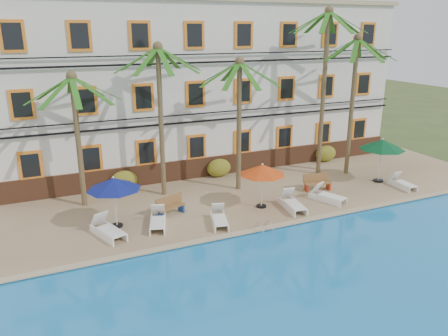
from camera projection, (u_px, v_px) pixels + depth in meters
name	position (u px, v px, depth m)	size (l,w,h in m)	color
ground	(278.00, 222.00, 20.82)	(100.00, 100.00, 0.00)	#384C23
pool_deck	(233.00, 186.00, 25.14)	(30.00, 12.00, 0.25)	tan
swimming_pool	(384.00, 299.00, 14.69)	(26.00, 12.00, 0.20)	#1A7BC7
pool_coping	(288.00, 223.00, 19.95)	(30.00, 0.35, 0.06)	tan
hotel_building	(201.00, 85.00, 27.89)	(25.40, 6.44, 10.22)	silver
palm_a	(76.00, 120.00, 20.80)	(4.39, 4.39, 6.69)	brown
palm_b	(160.00, 100.00, 22.03)	(4.39, 4.39, 7.95)	brown
palm_c	(239.00, 106.00, 22.99)	(4.39, 4.39, 7.19)	brown
palm_d	(325.00, 73.00, 25.10)	(4.39, 4.39, 9.75)	brown
palm_e	(354.00, 87.00, 25.46)	(4.39, 4.39, 8.28)	brown
shrub_left	(124.00, 180.00, 24.05)	(1.50, 0.90, 1.10)	#2D5217
shrub_mid	(219.00, 168.00, 26.25)	(1.50, 0.90, 1.10)	#2D5217
shrub_right	(326.00, 154.00, 29.24)	(1.50, 0.90, 1.10)	#2D5217
umbrella_blue	(114.00, 184.00, 19.13)	(2.39, 2.39, 2.39)	black
umbrella_red	(262.00, 170.00, 21.32)	(2.29, 2.29, 2.29)	black
umbrella_green	(382.00, 145.00, 24.92)	(2.60, 2.60, 2.59)	black
lounger_a	(108.00, 229.00, 18.73)	(1.35, 2.15, 0.96)	white
lounger_b	(158.00, 220.00, 19.64)	(1.22, 2.03, 0.90)	white
lounger_c	(219.00, 218.00, 19.91)	(1.11, 1.92, 0.85)	white
lounger_d	(292.00, 203.00, 21.56)	(0.97, 2.09, 0.95)	white
lounger_e	(327.00, 196.00, 22.58)	(1.36, 2.01, 0.90)	white
lounger_f	(402.00, 183.00, 24.52)	(0.68, 1.75, 0.82)	white
bench_left	(169.00, 206.00, 20.82)	(1.57, 0.96, 0.93)	olive
bench_right	(317.00, 182.00, 24.09)	(1.56, 0.77, 0.93)	olive
pool_ladder	(264.00, 230.00, 19.38)	(0.54, 0.74, 0.74)	silver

